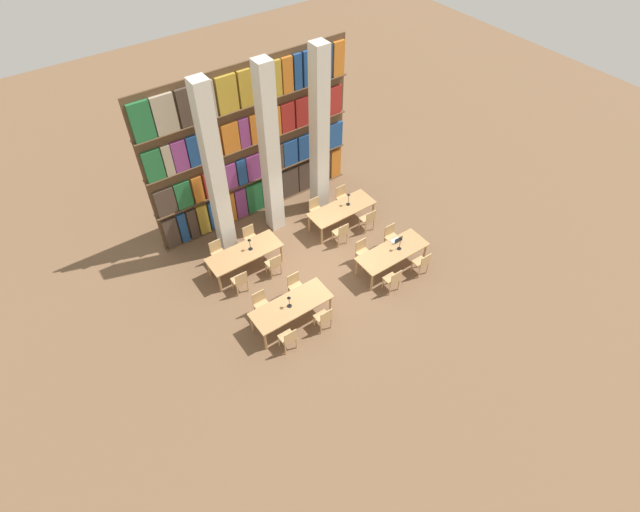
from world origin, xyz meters
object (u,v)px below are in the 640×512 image
Objects in this scene: pillar_left at (215,175)px; laptop at (397,240)px; reading_table_1 at (392,253)px; chair_13 at (316,209)px; chair_2 at (324,318)px; desk_lamp_3 at (349,197)px; reading_table_2 at (245,254)px; chair_4 at (393,279)px; pillar_center at (270,153)px; chair_3 at (295,286)px; desk_lamp_2 at (250,242)px; chair_14 at (368,219)px; pillar_right at (319,134)px; chair_9 at (218,252)px; desk_lamp_0 at (289,300)px; chair_6 at (422,263)px; desk_lamp_1 at (400,241)px; reading_table_3 at (342,210)px; chair_8 at (240,281)px; chair_7 at (391,236)px; chair_0 at (288,338)px; chair_11 at (251,237)px; chair_10 at (274,264)px; chair_12 at (341,233)px; chair_5 at (363,251)px; chair_15 at (342,197)px; chair_1 at (261,304)px; reading_table_0 at (291,307)px.

pillar_left is 6.00m from laptop.
chair_13 is (-0.63, 3.32, -0.20)m from reading_table_1.
desk_lamp_3 is at bearing 44.23° from chair_2.
chair_4 is at bearing -46.37° from reading_table_2.
pillar_center is 6.68× the size of chair_3.
desk_lamp_2 is 4.26m from chair_14.
chair_2 is 1.00× the size of chair_13.
chair_13 is at bearing 12.50° from desk_lamp_2.
pillar_right is 6.68× the size of chair_14.
reading_table_1 is 2.66× the size of chair_9.
desk_lamp_3 is (4.08, 2.58, 0.04)m from desk_lamp_0.
chair_6 is 6.53m from chair_9.
desk_lamp_1 is (3.39, 0.66, 0.62)m from chair_2.
chair_4 is 4.06m from chair_13.
chair_14 is at bearing -74.09° from pillar_right.
chair_6 is at bearing -78.43° from reading_table_3.
chair_8 reaches higher than reading_table_1.
pillar_center is 2.89m from chair_13.
chair_2 is 0.38× the size of reading_table_1.
reading_table_1 is at bearing 49.78° from chair_7.
pillar_center reaches higher than chair_0.
chair_13 is at bearing -134.09° from pillar_right.
desk_lamp_1 is at bearing -90.15° from desk_lamp_3.
reading_table_3 is at bearing -35.16° from pillar_center.
chair_2 is 2.91m from chair_8.
desk_lamp_2 is at bearing 61.97° from chair_11.
pillar_left is 3.26m from chair_10.
laptop reaches higher than chair_12.
chair_3 is 2.01m from reading_table_2.
reading_table_2 is at bearing 128.89° from chair_9.
chair_6 is 1.79× the size of desk_lamp_1.
laptop is (0.99, -0.48, 0.32)m from chair_5.
chair_0 is 1.00× the size of chair_4.
pillar_right reaches higher than desk_lamp_0.
reading_table_2 is at bearing 129.88° from chair_10.
reading_table_1 is 5.58m from chair_9.
chair_9 and chair_12 have the same top height.
pillar_left is 13.25× the size of desk_lamp_2.
chair_6 is (1.22, 0.00, 0.00)m from chair_4.
reading_table_1 is at bearing 80.85° from chair_15.
laptop is (4.76, -0.51, 0.32)m from chair_1.
chair_8 is 1.00× the size of chair_9.
chair_0 is 1.00× the size of chair_8.
reading_table_3 is at bearing 11.79° from chair_10.
reading_table_0 is at bearing -145.68° from reading_table_3.
chair_9 is at bearing 162.53° from chair_14.
chair_12 is 1.17m from chair_14.
chair_9 is 1.98× the size of desk_lamp_2.
reading_table_0 is at bearing -157.31° from chair_14.
chair_15 is (4.96, 1.40, 0.00)m from chair_8.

